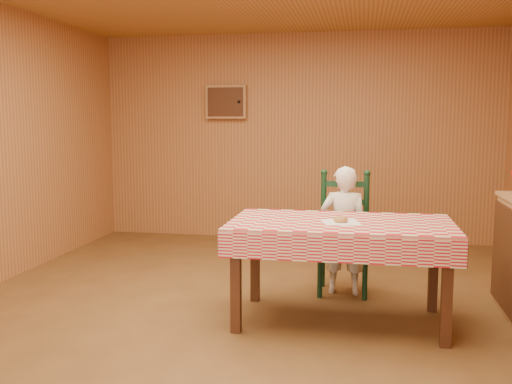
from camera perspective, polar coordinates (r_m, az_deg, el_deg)
ground at (r=4.55m, az=-0.47°, el=-12.27°), size 6.00×6.00×0.00m
cabin_walls at (r=4.82m, az=0.71°, el=10.86°), size 5.10×6.05×2.65m
dining_table at (r=4.30m, az=8.47°, el=-3.99°), size 1.66×0.96×0.77m
ladder_chair at (r=5.11m, az=8.78°, el=-4.33°), size 0.44×0.40×1.08m
seated_child at (r=5.04m, az=8.77°, el=-3.80°), size 0.41×0.27×1.12m
napkin at (r=4.24m, az=8.47°, el=-3.00°), size 0.32×0.32×0.00m
donut at (r=4.23m, az=8.47°, el=-2.74°), size 0.14×0.14×0.04m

